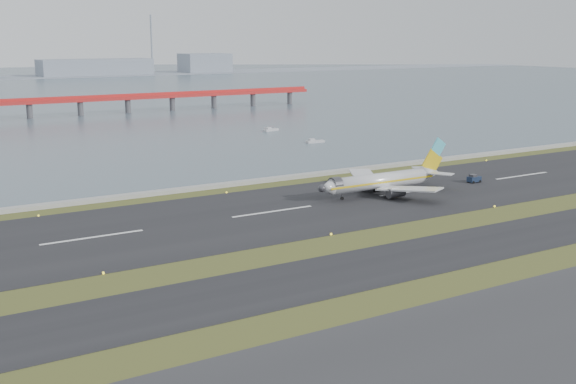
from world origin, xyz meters
name	(u,v)px	position (x,y,z in m)	size (l,w,h in m)	color
ground	(354,245)	(0.00, 0.00, 0.00)	(1000.00, 1000.00, 0.00)	#354619
taxiway_strip	(396,261)	(0.00, -12.00, 0.05)	(1000.00, 18.00, 0.10)	black
runway_strip	(273,212)	(0.00, 30.00, 0.05)	(1000.00, 45.00, 0.10)	black
seawall	(213,186)	(0.00, 60.00, 0.50)	(1000.00, 2.50, 1.00)	#979791
red_pier	(80,101)	(20.00, 250.00, 7.28)	(260.00, 5.00, 10.20)	red
airliner	(384,180)	(32.35, 31.46, 3.46)	(38.52, 32.89, 12.80)	silver
pushback_tug	(474,179)	(61.71, 30.20, 1.10)	(3.56, 2.13, 2.27)	#142139
workboat_near	(315,141)	(66.40, 113.19, 0.53)	(6.99, 2.61, 1.67)	#B5B5BA
workboat_far	(270,130)	(69.34, 150.42, 0.55)	(7.56, 4.13, 1.75)	#B5B5BA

